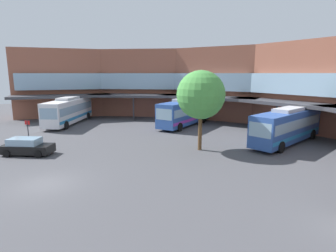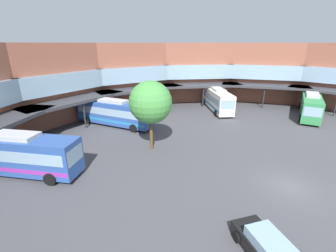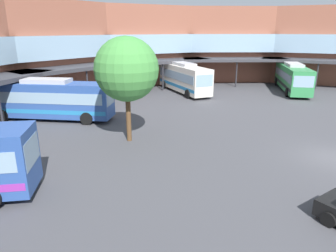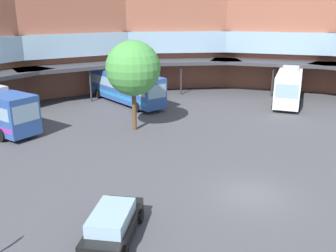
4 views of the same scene
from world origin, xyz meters
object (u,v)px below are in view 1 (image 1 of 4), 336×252
object	(u,v)px
bus_0	(69,110)
bus_3	(287,126)
bus_2	(184,112)
plaza_tree	(201,95)
parked_car	(27,147)
stop_sign_post	(28,128)

from	to	relation	value
bus_0	bus_3	size ratio (longest dim) A/B	1.01
bus_2	plaza_tree	distance (m)	12.92
bus_3	parked_car	distance (m)	25.62
bus_2	bus_0	bearing A→B (deg)	-64.27
bus_3	stop_sign_post	bearing A→B (deg)	-45.57
bus_0	bus_2	size ratio (longest dim) A/B	1.14
stop_sign_post	bus_0	bearing A→B (deg)	152.64
bus_2	stop_sign_post	bearing A→B (deg)	-31.86
bus_0	bus_3	bearing A→B (deg)	70.63
bus_3	plaza_tree	distance (m)	10.31
plaza_tree	stop_sign_post	bearing A→B (deg)	-124.24
bus_0	plaza_tree	bearing A→B (deg)	55.06
parked_car	stop_sign_post	xyz separation A→B (m)	(-5.66, -0.20, 0.70)
bus_2	bus_3	size ratio (longest dim) A/B	0.89
bus_0	stop_sign_post	xyz separation A→B (m)	(9.36, -4.84, -0.53)
bus_3	plaza_tree	world-z (taller)	plaza_tree
bus_0	stop_sign_post	world-z (taller)	bus_0
bus_3	plaza_tree	size ratio (longest dim) A/B	1.55
bus_2	plaza_tree	size ratio (longest dim) A/B	1.37
bus_0	parked_car	size ratio (longest dim) A/B	2.50
plaza_tree	bus_0	bearing A→B (deg)	-152.00
parked_car	plaza_tree	world-z (taller)	plaza_tree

